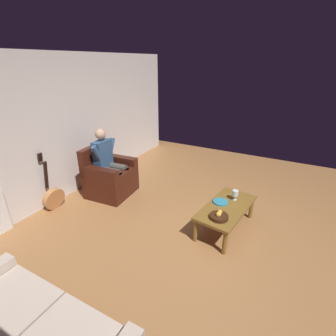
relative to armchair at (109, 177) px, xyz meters
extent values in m
plane|color=#9C693C|center=(0.27, 2.18, -0.34)|extent=(7.37, 7.37, 0.00)
cube|color=silver|center=(0.27, -0.70, 0.92)|extent=(6.54, 0.06, 2.51)
cube|color=#3E180F|center=(0.00, 0.04, -0.13)|extent=(0.85, 0.80, 0.41)
cube|color=#3E180F|center=(-0.01, 0.10, 0.13)|extent=(0.54, 0.65, 0.10)
cube|color=#3E180F|center=(-0.32, 0.01, 0.20)|extent=(0.21, 0.74, 0.24)
cube|color=#3E180F|center=(0.32, 0.06, 0.20)|extent=(0.21, 0.74, 0.24)
cube|color=#3E180F|center=(0.02, -0.27, 0.34)|extent=(0.80, 0.19, 0.52)
cube|color=#304F75|center=(0.01, -0.10, 0.44)|extent=(0.39, 0.21, 0.53)
sphere|color=tan|center=(0.01, -0.10, 0.83)|extent=(0.19, 0.19, 0.19)
cylinder|color=#4C4640|center=(-0.12, 0.09, 0.19)|extent=(0.16, 0.42, 0.13)
cylinder|color=#4C4640|center=(-0.14, 0.30, -0.08)|extent=(0.13, 0.13, 0.51)
cylinder|color=#304F75|center=(-0.21, -0.07, 0.56)|extent=(0.21, 0.11, 0.29)
cylinder|color=#4C4640|center=(0.10, 0.11, 0.19)|extent=(0.16, 0.42, 0.13)
cylinder|color=#4C4640|center=(0.09, 0.31, -0.08)|extent=(0.13, 0.13, 0.51)
cylinder|color=#304F75|center=(0.22, -0.03, 0.56)|extent=(0.21, 0.11, 0.29)
cube|color=brown|center=(0.04, 2.26, 0.04)|extent=(1.18, 0.69, 0.04)
cylinder|color=brown|center=(-0.43, 2.54, -0.16)|extent=(0.06, 0.06, 0.35)
cylinder|color=brown|center=(0.58, 2.41, -0.16)|extent=(0.06, 0.06, 0.35)
cylinder|color=brown|center=(-0.49, 2.11, -0.16)|extent=(0.06, 0.06, 0.35)
cylinder|color=brown|center=(0.52, 1.97, -0.16)|extent=(0.06, 0.06, 0.35)
cylinder|color=#B97A48|center=(0.88, -0.49, -0.15)|extent=(0.38, 0.17, 0.39)
cylinder|color=black|center=(0.88, -0.44, -0.13)|extent=(0.11, 0.02, 0.11)
cube|color=black|center=(0.88, -0.57, 0.28)|extent=(0.05, 0.12, 0.49)
cube|color=black|center=(0.88, -0.63, 0.59)|extent=(0.07, 0.05, 0.14)
cylinder|color=silver|center=(-0.20, 2.31, 0.06)|extent=(0.07, 0.07, 0.01)
cylinder|color=silver|center=(-0.20, 2.31, 0.10)|extent=(0.01, 0.01, 0.07)
cylinder|color=silver|center=(-0.20, 2.31, 0.17)|extent=(0.09, 0.09, 0.09)
cylinder|color=#590C19|center=(-0.20, 2.31, 0.15)|extent=(0.08, 0.08, 0.03)
cylinder|color=#381E0F|center=(0.39, 2.25, 0.08)|extent=(0.25, 0.25, 0.05)
sphere|color=gold|center=(0.41, 2.24, 0.13)|extent=(0.07, 0.07, 0.07)
sphere|color=gold|center=(0.34, 2.24, 0.13)|extent=(0.07, 0.07, 0.07)
cylinder|color=teal|center=(-0.01, 2.15, 0.07)|extent=(0.23, 0.23, 0.02)
camera|label=1|loc=(3.19, 2.97, 2.03)|focal=26.48mm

